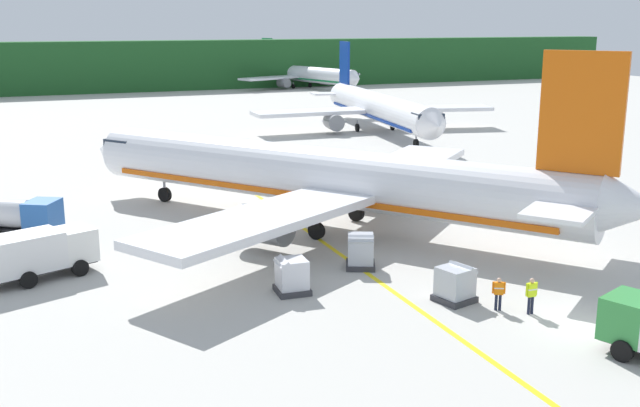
{
  "coord_description": "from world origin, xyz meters",
  "views": [
    {
      "loc": [
        -23.19,
        -25.22,
        13.43
      ],
      "look_at": [
        -6.67,
        16.02,
        2.63
      ],
      "focal_mm": 42.41,
      "sensor_mm": 36.0,
      "label": 1
    }
  ],
  "objects_px": {
    "service_truck_fuel": "(35,253)",
    "cargo_container_mid": "(455,284)",
    "cargo_container_far": "(361,251)",
    "cargo_container_near": "(292,276)",
    "airliner_mid_apron": "(378,107)",
    "service_truck_baggage": "(17,215)",
    "crew_marshaller": "(531,293)",
    "airliner_foreground": "(325,178)",
    "airliner_distant": "(181,69)",
    "airliner_far_taxiway": "(304,74)",
    "crew_loader_left": "(499,291)"
  },
  "relations": [
    {
      "from": "airliner_far_taxiway",
      "to": "crew_loader_left",
      "type": "xyz_separation_m",
      "value": [
        -34.11,
        -116.67,
        -1.83
      ]
    },
    {
      "from": "airliner_foreground",
      "to": "airliner_distant",
      "type": "distance_m",
      "value": 135.87
    },
    {
      "from": "airliner_distant",
      "to": "crew_marshaller",
      "type": "distance_m",
      "value": 153.01
    },
    {
      "from": "cargo_container_far",
      "to": "cargo_container_mid",
      "type": "bearing_deg",
      "value": -71.4
    },
    {
      "from": "service_truck_baggage",
      "to": "cargo_container_near",
      "type": "bearing_deg",
      "value": -51.87
    },
    {
      "from": "cargo_container_near",
      "to": "crew_marshaller",
      "type": "distance_m",
      "value": 11.66
    },
    {
      "from": "service_truck_fuel",
      "to": "cargo_container_far",
      "type": "xyz_separation_m",
      "value": [
        16.81,
        -4.72,
        -0.51
      ]
    },
    {
      "from": "airliner_distant",
      "to": "crew_loader_left",
      "type": "distance_m",
      "value": 152.17
    },
    {
      "from": "airliner_mid_apron",
      "to": "crew_marshaller",
      "type": "height_order",
      "value": "airliner_mid_apron"
    },
    {
      "from": "service_truck_fuel",
      "to": "cargo_container_near",
      "type": "distance_m",
      "value": 13.84
    },
    {
      "from": "airliner_mid_apron",
      "to": "cargo_container_far",
      "type": "height_order",
      "value": "airliner_mid_apron"
    },
    {
      "from": "airliner_distant",
      "to": "cargo_container_mid",
      "type": "height_order",
      "value": "airliner_distant"
    },
    {
      "from": "cargo_container_near",
      "to": "service_truck_baggage",
      "type": "bearing_deg",
      "value": 128.13
    },
    {
      "from": "airliner_foreground",
      "to": "cargo_container_mid",
      "type": "xyz_separation_m",
      "value": [
        0.8,
        -14.89,
        -2.51
      ]
    },
    {
      "from": "cargo_container_near",
      "to": "cargo_container_mid",
      "type": "xyz_separation_m",
      "value": [
        7.05,
        -4.07,
        -0.02
      ]
    },
    {
      "from": "service_truck_fuel",
      "to": "cargo_container_mid",
      "type": "relative_size",
      "value": 3.22
    },
    {
      "from": "service_truck_fuel",
      "to": "cargo_container_mid",
      "type": "xyz_separation_m",
      "value": [
        18.95,
        -11.1,
        -0.59
      ]
    },
    {
      "from": "airliner_mid_apron",
      "to": "crew_marshaller",
      "type": "bearing_deg",
      "value": -109.15
    },
    {
      "from": "airliner_far_taxiway",
      "to": "crew_marshaller",
      "type": "bearing_deg",
      "value": -105.66
    },
    {
      "from": "airliner_distant",
      "to": "cargo_container_near",
      "type": "height_order",
      "value": "airliner_distant"
    },
    {
      "from": "service_truck_fuel",
      "to": "crew_loader_left",
      "type": "bearing_deg",
      "value": -32.51
    },
    {
      "from": "airliner_distant",
      "to": "cargo_container_far",
      "type": "height_order",
      "value": "airliner_distant"
    },
    {
      "from": "cargo_container_mid",
      "to": "airliner_far_taxiway",
      "type": "bearing_deg",
      "value": 72.88
    },
    {
      "from": "service_truck_baggage",
      "to": "airliner_mid_apron",
      "type": "bearing_deg",
      "value": 38.71
    },
    {
      "from": "airliner_mid_apron",
      "to": "cargo_container_near",
      "type": "bearing_deg",
      "value": -120.35
    },
    {
      "from": "airliner_far_taxiway",
      "to": "cargo_container_mid",
      "type": "height_order",
      "value": "airliner_far_taxiway"
    },
    {
      "from": "cargo_container_far",
      "to": "crew_marshaller",
      "type": "bearing_deg",
      "value": -63.47
    },
    {
      "from": "crew_marshaller",
      "to": "cargo_container_mid",
      "type": "bearing_deg",
      "value": 131.25
    },
    {
      "from": "service_truck_baggage",
      "to": "cargo_container_near",
      "type": "distance_m",
      "value": 20.55
    },
    {
      "from": "cargo_container_near",
      "to": "cargo_container_far",
      "type": "distance_m",
      "value": 5.42
    },
    {
      "from": "airliner_foreground",
      "to": "crew_marshaller",
      "type": "distance_m",
      "value": 18.08
    },
    {
      "from": "cargo_container_near",
      "to": "crew_marshaller",
      "type": "height_order",
      "value": "cargo_container_near"
    },
    {
      "from": "service_truck_fuel",
      "to": "airliner_mid_apron",
      "type": "bearing_deg",
      "value": 46.11
    },
    {
      "from": "airliner_mid_apron",
      "to": "cargo_container_near",
      "type": "relative_size",
      "value": 19.58
    },
    {
      "from": "service_truck_fuel",
      "to": "cargo_container_mid",
      "type": "distance_m",
      "value": 21.97
    },
    {
      "from": "airliner_foreground",
      "to": "airliner_distant",
      "type": "height_order",
      "value": "airliner_foreground"
    },
    {
      "from": "service_truck_fuel",
      "to": "cargo_container_near",
      "type": "height_order",
      "value": "service_truck_fuel"
    },
    {
      "from": "airliner_mid_apron",
      "to": "service_truck_baggage",
      "type": "xyz_separation_m",
      "value": [
        -41.73,
        -33.44,
        -1.63
      ]
    },
    {
      "from": "cargo_container_far",
      "to": "airliner_mid_apron",
      "type": "bearing_deg",
      "value": 62.95
    },
    {
      "from": "airliner_distant",
      "to": "service_truck_baggage",
      "type": "bearing_deg",
      "value": -106.09
    },
    {
      "from": "airliner_mid_apron",
      "to": "airliner_distant",
      "type": "xyz_separation_m",
      "value": [
        -4.43,
        95.83,
        -0.81
      ]
    },
    {
      "from": "service_truck_fuel",
      "to": "service_truck_baggage",
      "type": "relative_size",
      "value": 1.15
    },
    {
      "from": "cargo_container_far",
      "to": "service_truck_fuel",
      "type": "bearing_deg",
      "value": 164.31
    },
    {
      "from": "airliner_mid_apron",
      "to": "airliner_foreground",
      "type": "bearing_deg",
      "value": -120.45
    },
    {
      "from": "airliner_distant",
      "to": "crew_loader_left",
      "type": "bearing_deg",
      "value": -96.15
    },
    {
      "from": "cargo_container_mid",
      "to": "airliner_distant",
      "type": "bearing_deg",
      "value": 83.3
    },
    {
      "from": "airliner_distant",
      "to": "crew_marshaller",
      "type": "relative_size",
      "value": 15.32
    },
    {
      "from": "airliner_foreground",
      "to": "airliner_mid_apron",
      "type": "relative_size",
      "value": 0.95
    },
    {
      "from": "service_truck_fuel",
      "to": "crew_marshaller",
      "type": "xyz_separation_m",
      "value": [
        21.36,
        -13.85,
        -0.42
      ]
    },
    {
      "from": "airliner_distant",
      "to": "service_truck_fuel",
      "type": "relative_size",
      "value": 4.09
    }
  ]
}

